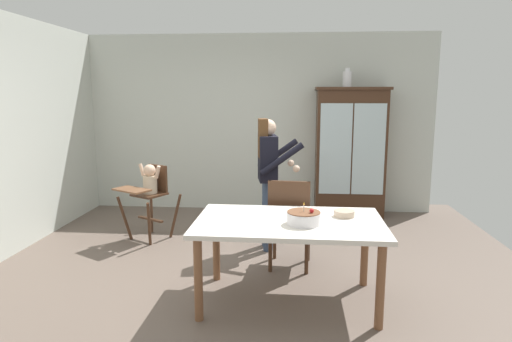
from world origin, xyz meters
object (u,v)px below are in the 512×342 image
high_chair_with_toddler (149,188)px  dining_chair_far_side (289,218)px  ceramic_vase (347,79)px  adult_person (268,168)px  serving_bowl (344,213)px  china_cabinet (350,152)px  birthday_cake (304,218)px  dining_table (289,230)px

high_chair_with_toddler → dining_chair_far_side: 1.95m
ceramic_vase → high_chair_with_toddler: (-2.54, -1.31, -1.37)m
adult_person → dining_chair_far_side: 0.79m
serving_bowl → china_cabinet: bearing=81.9°
birthday_cake → china_cabinet: bearing=75.9°
ceramic_vase → serving_bowl: (-0.31, -2.72, -1.25)m
high_chair_with_toddler → ceramic_vase: bearing=56.8°
dining_table → dining_chair_far_side: bearing=90.0°
china_cabinet → high_chair_with_toddler: (-2.62, -1.31, -0.30)m
adult_person → birthday_cake: 1.49m
high_chair_with_toddler → adult_person: size_ratio=0.62×
birthday_cake → serving_bowl: bearing=35.8°
ceramic_vase → adult_person: ceramic_vase is taller
high_chair_with_toddler → adult_person: (1.49, -0.23, 0.31)m
adult_person → high_chair_with_toddler: bearing=72.3°
serving_bowl → birthday_cake: bearing=-144.2°
birthday_cake → high_chair_with_toddler: bearing=138.2°
adult_person → ceramic_vase: bearing=-42.9°
high_chair_with_toddler → dining_table: bearing=-12.4°
ceramic_vase → adult_person: size_ratio=0.18×
high_chair_with_toddler → adult_person: bearing=20.5°
dining_table → serving_bowl: serving_bowl is taller
china_cabinet → high_chair_with_toddler: china_cabinet is taller
china_cabinet → serving_bowl: china_cabinet is taller
dining_chair_far_side → china_cabinet: bearing=-107.4°
dining_chair_far_side → high_chair_with_toddler: bearing=-21.7°
dining_table → serving_bowl: 0.52m
birthday_cake → serving_bowl: 0.45m
adult_person → dining_table: (0.25, -1.33, -0.32)m
china_cabinet → high_chair_with_toddler: 2.94m
adult_person → dining_table: 1.39m
high_chair_with_toddler → dining_table: size_ratio=0.59×
ceramic_vase → adult_person: bearing=-124.1°
adult_person → dining_chair_far_side: (0.25, -0.62, -0.41)m
dining_chair_far_side → adult_person: bearing=-63.4°
ceramic_vase → dining_chair_far_side: size_ratio=0.28×
birthday_cake → dining_chair_far_side: 0.85m
china_cabinet → ceramic_vase: size_ratio=7.04×
china_cabinet → ceramic_vase: bearing=177.3°
adult_person → dining_chair_far_side: size_ratio=1.59×
china_cabinet → serving_bowl: (-0.39, -2.72, -0.19)m
dining_chair_far_side → ceramic_vase: bearing=-105.6°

